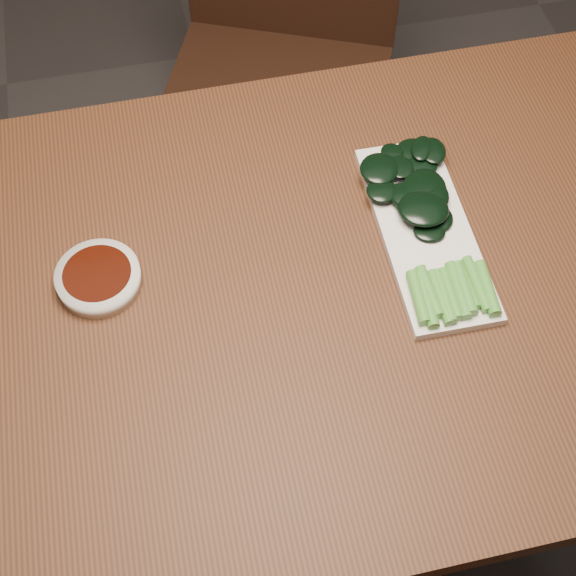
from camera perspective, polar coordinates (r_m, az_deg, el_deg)
The scene contains 6 objects.
ground at distance 1.77m, azimuth 0.02°, elevation -13.03°, with size 6.00×6.00×0.00m, color #322F2F.
table at distance 1.15m, azimuth 0.02°, elevation -1.81°, with size 1.40×0.80×0.75m.
chair_far at distance 1.78m, azimuth -0.56°, elevation 16.09°, with size 0.61×0.61×0.89m.
sauce_bowl at distance 1.11m, azimuth -13.32°, elevation 0.70°, with size 0.11×0.11×0.03m.
serving_plate at distance 1.15m, azimuth 9.74°, elevation 3.95°, with size 0.13×0.33×0.01m.
gai_lan at distance 1.14m, azimuth 9.76°, elevation 4.95°, with size 0.15×0.33×0.03m.
Camera 1 is at (-0.13, -0.57, 1.67)m, focal length 50.00 mm.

